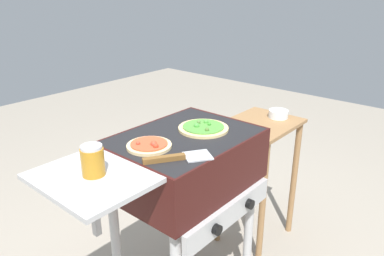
# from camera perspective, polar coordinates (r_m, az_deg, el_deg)

# --- Properties ---
(grill) EXTENTS (0.96, 0.53, 0.90)m
(grill) POSITION_cam_1_polar(r_m,az_deg,el_deg) (1.65, -1.34, -5.96)
(grill) COLOR #38110F
(grill) RESTS_ON ground_plane
(pizza_veggie) EXTENTS (0.23, 0.23, 0.03)m
(pizza_veggie) POSITION_cam_1_polar(r_m,az_deg,el_deg) (1.67, 1.76, 0.04)
(pizza_veggie) COLOR #E0C17F
(pizza_veggie) RESTS_ON grill
(pizza_pepperoni) EXTENTS (0.18, 0.18, 0.03)m
(pizza_pepperoni) POSITION_cam_1_polar(r_m,az_deg,el_deg) (1.49, -6.59, -2.66)
(pizza_pepperoni) COLOR beige
(pizza_pepperoni) RESTS_ON grill
(sauce_jar) EXTENTS (0.08, 0.08, 0.11)m
(sauce_jar) POSITION_cam_1_polar(r_m,az_deg,el_deg) (1.30, -15.16, -4.80)
(sauce_jar) COLOR #B77A1E
(sauce_jar) RESTS_ON grill
(spatula) EXTENTS (0.25, 0.19, 0.02)m
(spatula) POSITION_cam_1_polar(r_m,az_deg,el_deg) (1.39, -2.15, -4.57)
(spatula) COLOR #B7BABF
(spatula) RESTS_ON grill
(prep_table) EXTENTS (0.44, 0.36, 0.78)m
(prep_table) POSITION_cam_1_polar(r_m,az_deg,el_deg) (2.24, 10.25, -4.49)
(prep_table) COLOR olive
(prep_table) RESTS_ON ground_plane
(topping_bowl_near) EXTENTS (0.11, 0.11, 0.04)m
(topping_bowl_near) POSITION_cam_1_polar(r_m,az_deg,el_deg) (2.24, 13.17, 2.10)
(topping_bowl_near) COLOR silver
(topping_bowl_near) RESTS_ON prep_table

